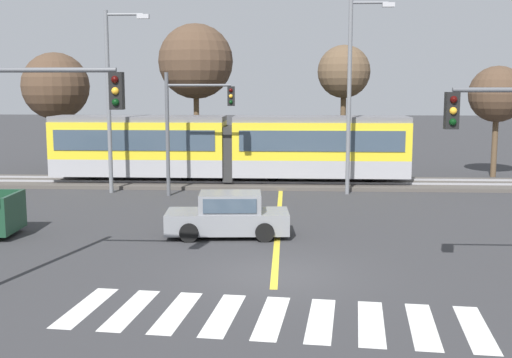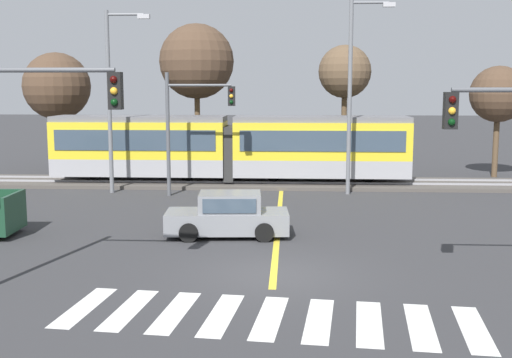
{
  "view_description": "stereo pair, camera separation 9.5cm",
  "coord_description": "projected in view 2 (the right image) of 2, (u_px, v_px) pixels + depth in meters",
  "views": [
    {
      "loc": [
        0.34,
        -17.08,
        5.13
      ],
      "look_at": [
        -0.88,
        7.33,
        1.6
      ],
      "focal_mm": 45.0,
      "sensor_mm": 36.0,
      "label": 1
    },
    {
      "loc": [
        0.43,
        -17.08,
        5.13
      ],
      "look_at": [
        -0.88,
        7.33,
        1.6
      ],
      "focal_mm": 45.0,
      "sensor_mm": 36.0,
      "label": 2
    }
  ],
  "objects": [
    {
      "name": "ground_plane",
      "position": [
        274.0,
        275.0,
        17.63
      ],
      "size": [
        200.0,
        200.0,
        0.0
      ],
      "primitive_type": "plane",
      "color": "#333335"
    },
    {
      "name": "crosswalk_stripe_8",
      "position": [
        474.0,
        329.0,
        13.68
      ],
      "size": [
        0.85,
        2.84,
        0.01
      ],
      "primitive_type": "cube",
      "rotation": [
        0.0,
        0.0,
        -0.1
      ],
      "color": "silver",
      "rests_on": "ground"
    },
    {
      "name": "track_bed",
      "position": [
        282.0,
        183.0,
        33.72
      ],
      "size": [
        120.0,
        4.0,
        0.18
      ],
      "primitive_type": "cube",
      "color": "#4C4742",
      "rests_on": "ground"
    },
    {
      "name": "light_rail_tram",
      "position": [
        230.0,
        146.0,
        33.58
      ],
      "size": [
        18.5,
        2.64,
        3.43
      ],
      "color": "#9E9EA3",
      "rests_on": "track_bed"
    },
    {
      "name": "sedan_crossing",
      "position": [
        228.0,
        216.0,
        22.09
      ],
      "size": [
        4.3,
        2.13,
        1.52
      ],
      "color": "gray",
      "rests_on": "ground"
    },
    {
      "name": "bare_tree_far_east",
      "position": [
        498.0,
        95.0,
        36.01
      ],
      "size": [
        3.16,
        3.16,
        6.3
      ],
      "color": "brown",
      "rests_on": "ground"
    },
    {
      "name": "crosswalk_stripe_3",
      "position": [
        222.0,
        315.0,
        14.53
      ],
      "size": [
        0.85,
        2.84,
        0.01
      ],
      "primitive_type": "cube",
      "rotation": [
        0.0,
        0.0,
        -0.1
      ],
      "color": "silver",
      "rests_on": "ground"
    },
    {
      "name": "lane_centre_line",
      "position": [
        278.0,
        224.0,
        24.04
      ],
      "size": [
        0.2,
        15.6,
        0.01
      ],
      "primitive_type": "cube",
      "color": "gold",
      "rests_on": "ground"
    },
    {
      "name": "traffic_light_near_left",
      "position": [
        27.0,
        135.0,
        15.78
      ],
      "size": [
        3.75,
        0.38,
        6.02
      ],
      "color": "#515459",
      "rests_on": "ground"
    },
    {
      "name": "crosswalk_stripe_2",
      "position": [
        175.0,
        312.0,
        14.7
      ],
      "size": [
        0.85,
        2.84,
        0.01
      ],
      "primitive_type": "cube",
      "rotation": [
        0.0,
        0.0,
        -0.1
      ],
      "color": "silver",
      "rests_on": "ground"
    },
    {
      "name": "rail_near",
      "position": [
        282.0,
        183.0,
        32.98
      ],
      "size": [
        120.0,
        0.08,
        0.1
      ],
      "primitive_type": "cube",
      "color": "#939399",
      "rests_on": "track_bed"
    },
    {
      "name": "street_lamp_west",
      "position": [
        113.0,
        91.0,
        30.58
      ],
      "size": [
        2.15,
        0.28,
        8.68
      ],
      "color": "slate",
      "rests_on": "ground"
    },
    {
      "name": "crosswalk_stripe_7",
      "position": [
        421.0,
        326.0,
        13.85
      ],
      "size": [
        0.85,
        2.84,
        0.01
      ],
      "primitive_type": "cube",
      "rotation": [
        0.0,
        0.0,
        -0.1
      ],
      "color": "silver",
      "rests_on": "ground"
    },
    {
      "name": "bare_tree_far_west",
      "position": [
        57.0,
        86.0,
        39.0
      ],
      "size": [
        4.07,
        4.07,
        7.19
      ],
      "color": "brown",
      "rests_on": "ground"
    },
    {
      "name": "street_lamp_centre",
      "position": [
        354.0,
        86.0,
        30.11
      ],
      "size": [
        2.1,
        0.28,
        9.17
      ],
      "color": "slate",
      "rests_on": "ground"
    },
    {
      "name": "crosswalk_stripe_5",
      "position": [
        319.0,
        320.0,
        14.19
      ],
      "size": [
        0.85,
        2.84,
        0.01
      ],
      "primitive_type": "cube",
      "rotation": [
        0.0,
        0.0,
        -0.1
      ],
      "color": "silver",
      "rests_on": "ground"
    },
    {
      "name": "traffic_light_far_left",
      "position": [
        191.0,
        117.0,
        29.82
      ],
      "size": [
        3.25,
        0.38,
        5.78
      ],
      "color": "#515459",
      "rests_on": "ground"
    },
    {
      "name": "crosswalk_stripe_6",
      "position": [
        369.0,
        323.0,
        14.02
      ],
      "size": [
        0.85,
        2.84,
        0.01
      ],
      "primitive_type": "cube",
      "rotation": [
        0.0,
        0.0,
        -0.1
      ],
      "color": "silver",
      "rests_on": "ground"
    },
    {
      "name": "crosswalk_stripe_4",
      "position": [
        270.0,
        317.0,
        14.36
      ],
      "size": [
        0.85,
        2.84,
        0.01
      ],
      "primitive_type": "cube",
      "rotation": [
        0.0,
        0.0,
        -0.1
      ],
      "color": "silver",
      "rests_on": "ground"
    },
    {
      "name": "crosswalk_stripe_0",
      "position": [
        84.0,
        307.0,
        15.05
      ],
      "size": [
        0.85,
        2.84,
        0.01
      ],
      "primitive_type": "cube",
      "rotation": [
        0.0,
        0.0,
        -0.1
      ],
      "color": "silver",
      "rests_on": "ground"
    },
    {
      "name": "bare_tree_west",
      "position": [
        197.0,
        62.0,
        37.17
      ],
      "size": [
        4.33,
        4.33,
        8.75
      ],
      "color": "brown",
      "rests_on": "ground"
    },
    {
      "name": "bare_tree_east",
      "position": [
        345.0,
        73.0,
        36.76
      ],
      "size": [
        3.03,
        3.03,
        7.5
      ],
      "color": "brown",
      "rests_on": "ground"
    },
    {
      "name": "rail_far",
      "position": [
        282.0,
        179.0,
        34.41
      ],
      "size": [
        120.0,
        0.08,
        0.1
      ],
      "primitive_type": "cube",
      "color": "#939399",
      "rests_on": "track_bed"
    },
    {
      "name": "crosswalk_stripe_1",
      "position": [
        129.0,
        309.0,
        14.87
      ],
      "size": [
        0.85,
        2.84,
        0.01
      ],
      "primitive_type": "cube",
      "rotation": [
        0.0,
        0.0,
        -0.1
      ],
      "color": "silver",
      "rests_on": "ground"
    }
  ]
}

